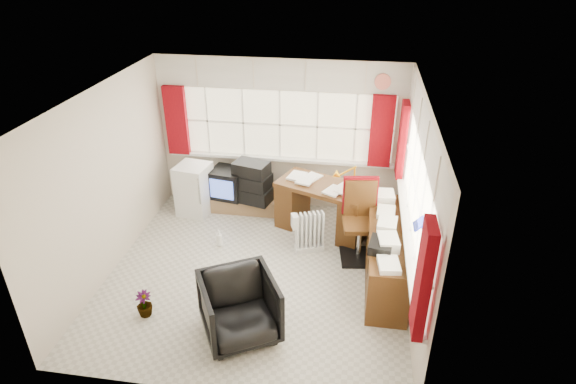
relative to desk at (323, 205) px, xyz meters
name	(u,v)px	position (x,y,z in m)	size (l,w,h in m)	color
ground	(257,273)	(-0.79, -1.25, -0.45)	(4.00, 4.00, 0.00)	beige
room_walls	(253,176)	(-0.79, -1.25, 1.05)	(4.00, 4.00, 4.00)	beige
window_back	(280,155)	(-0.79, 0.69, 0.50)	(3.70, 0.12, 3.60)	#FAF0C6
window_right	(409,227)	(1.16, -1.25, 0.50)	(0.12, 3.70, 3.60)	#FAF0C6
curtains	(333,154)	(0.14, -0.33, 1.01)	(3.83, 3.83, 1.15)	maroon
overhead_cabinets	(340,97)	(0.19, -0.27, 1.80)	(3.98, 3.98, 0.48)	silver
desk	(323,205)	(0.00, 0.00, 0.00)	(1.54, 1.15, 0.84)	#562F14
desk_lamp	(355,174)	(0.45, -0.18, 0.66)	(0.16, 0.14, 0.44)	#F5AD0A
task_chair	(360,216)	(0.57, -0.57, 0.19)	(0.56, 0.59, 1.20)	black
office_chair	(240,308)	(-0.74, -2.39, -0.06)	(0.82, 0.84, 0.76)	black
radiator	(309,235)	(-0.14, -0.59, -0.19)	(0.45, 0.31, 0.63)	white
credenza	(386,252)	(0.94, -1.05, -0.05)	(0.50, 2.00, 0.85)	#562F14
file_tray	(381,246)	(0.83, -1.51, 0.36)	(0.27, 0.35, 0.12)	black
tv_bench	(246,202)	(-1.34, 0.47, -0.32)	(1.40, 0.50, 0.25)	olive
crt_tv	(228,183)	(-1.62, 0.42, 0.05)	(0.60, 0.57, 0.48)	black
hifi_stack	(252,183)	(-1.19, 0.34, 0.12)	(0.73, 0.57, 0.68)	black
mini_fridge	(194,189)	(-2.14, 0.23, -0.02)	(0.58, 0.59, 0.86)	white
spray_bottle_a	(219,238)	(-1.49, -0.67, -0.31)	(0.10, 0.10, 0.26)	white
spray_bottle_b	(282,210)	(-0.69, 0.32, -0.34)	(0.10, 0.10, 0.21)	#98E4D5
flower_vase	(144,304)	(-1.97, -2.27, -0.27)	(0.19, 0.19, 0.34)	black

